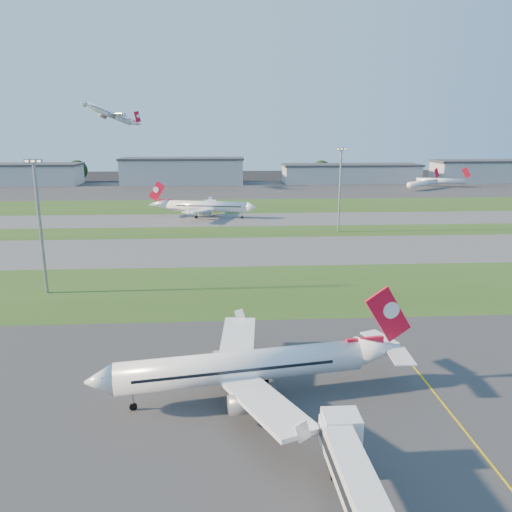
{
  "coord_description": "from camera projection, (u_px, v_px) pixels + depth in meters",
  "views": [
    {
      "loc": [
        -19.84,
        -42.94,
        30.93
      ],
      "look_at": [
        -14.15,
        51.38,
        7.0
      ],
      "focal_mm": 35.0,
      "sensor_mm": 36.0,
      "label": 1
    }
  ],
  "objects": [
    {
      "name": "tree_west",
      "position": [
        77.0,
        170.0,
        303.39
      ],
      "size": [
        12.1,
        12.1,
        13.2
      ],
      "color": "black",
      "rests_on": "ground"
    },
    {
      "name": "grass_strip_a",
      "position": [
        326.0,
        288.0,
        100.62
      ],
      "size": [
        300.0,
        34.0,
        0.01
      ],
      "primitive_type": "cube",
      "color": "#2C4A18",
      "rests_on": "ground"
    },
    {
      "name": "hangar_east",
      "position": [
        351.0,
        173.0,
        298.87
      ],
      "size": [
        81.6,
        23.0,
        11.2
      ],
      "color": "#A8AAB0",
      "rests_on": "ground"
    },
    {
      "name": "light_mast_west",
      "position": [
        39.0,
        218.0,
        93.77
      ],
      "size": [
        3.2,
        0.7,
        25.8
      ],
      "color": "gray",
      "rests_on": "ground"
    },
    {
      "name": "hangar_west",
      "position": [
        183.0,
        171.0,
        292.54
      ],
      "size": [
        71.4,
        23.0,
        15.2
      ],
      "color": "#A8AAB0",
      "rests_on": "ground"
    },
    {
      "name": "airliner_taxiing",
      "position": [
        206.0,
        207.0,
        180.27
      ],
      "size": [
        36.34,
        30.48,
        11.5
      ],
      "rotation": [
        0.0,
        0.0,
        2.92
      ],
      "color": "white",
      "rests_on": "ground"
    },
    {
      "name": "mini_jet_far",
      "position": [
        441.0,
        181.0,
        279.0
      ],
      "size": [
        27.89,
        10.5,
        9.48
      ],
      "rotation": [
        0.0,
        0.0,
        -0.29
      ],
      "color": "white",
      "rests_on": "ground"
    },
    {
      "name": "hangar_far_east",
      "position": [
        512.0,
        171.0,
        304.47
      ],
      "size": [
        96.9,
        23.0,
        13.2
      ],
      "color": "#A8AAB0",
      "rests_on": "ground"
    },
    {
      "name": "grass_strip_c",
      "position": [
        273.0,
        206.0,
        209.96
      ],
      "size": [
        300.0,
        40.0,
        0.01
      ],
      "primitive_type": "cube",
      "color": "#2C4A18",
      "rests_on": "ground"
    },
    {
      "name": "grass_strip_b",
      "position": [
        290.0,
        231.0,
        156.74
      ],
      "size": [
        300.0,
        18.0,
        0.01
      ],
      "primitive_type": "cube",
      "color": "#2C4A18",
      "rests_on": "ground"
    },
    {
      "name": "airliner_parked",
      "position": [
        244.0,
        367.0,
        58.48
      ],
      "size": [
        35.84,
        30.18,
        11.24
      ],
      "rotation": [
        0.0,
        0.0,
        0.16
      ],
      "color": "white",
      "rests_on": "ground"
    },
    {
      "name": "tree_east",
      "position": [
        440.0,
        170.0,
        313.86
      ],
      "size": [
        10.45,
        10.45,
        11.4
      ],
      "color": "black",
      "rests_on": "ground"
    },
    {
      "name": "mini_jet_near",
      "position": [
        423.0,
        183.0,
        266.09
      ],
      "size": [
        23.87,
        18.62,
        9.48
      ],
      "rotation": [
        0.0,
        0.0,
        0.65
      ],
      "color": "white",
      "rests_on": "ground"
    },
    {
      "name": "apron_near",
      "position": [
        426.0,
        446.0,
        50.3
      ],
      "size": [
        300.0,
        70.0,
        0.01
      ],
      "primitive_type": "cube",
      "color": "#333335",
      "rests_on": "ground"
    },
    {
      "name": "tree_mid_east",
      "position": [
        321.0,
        170.0,
        311.26
      ],
      "size": [
        11.55,
        11.55,
        12.6
      ],
      "color": "black",
      "rests_on": "ground"
    },
    {
      "name": "light_mast_centre",
      "position": [
        340.0,
        184.0,
        152.04
      ],
      "size": [
        3.2,
        0.7,
        25.8
      ],
      "color": "gray",
      "rests_on": "ground"
    },
    {
      "name": "taxiway_b",
      "position": [
        282.0,
        219.0,
        178.03
      ],
      "size": [
        300.0,
        26.0,
        0.01
      ],
      "primitive_type": "cube",
      "color": "#515154",
      "rests_on": "ground"
    },
    {
      "name": "tree_mid_west",
      "position": [
        225.0,
        172.0,
        305.09
      ],
      "size": [
        9.9,
        9.9,
        10.8
      ],
      "color": "black",
      "rests_on": "ground"
    },
    {
      "name": "taxiway_a",
      "position": [
        301.0,
        250.0,
        132.55
      ],
      "size": [
        300.0,
        32.0,
        0.01
      ],
      "primitive_type": "cube",
      "color": "#515154",
      "rests_on": "ground"
    },
    {
      "name": "apron_far",
      "position": [
        263.0,
        189.0,
        268.02
      ],
      "size": [
        400.0,
        80.0,
        0.01
      ],
      "primitive_type": "cube",
      "color": "#333335",
      "rests_on": "ground"
    },
    {
      "name": "yellow_line",
      "position": [
        475.0,
        444.0,
        50.59
      ],
      "size": [
        0.25,
        60.0,
        0.02
      ],
      "primitive_type": "cube",
      "color": "gold",
      "rests_on": "ground"
    },
    {
      "name": "ground",
      "position": [
        426.0,
        446.0,
        50.3
      ],
      "size": [
        700.0,
        700.0,
        0.0
      ],
      "primitive_type": "plane",
      "color": "black",
      "rests_on": "ground"
    },
    {
      "name": "airliner_departing",
      "position": [
        109.0,
        114.0,
        258.31
      ],
      "size": [
        25.62,
        22.41,
        9.8
      ],
      "rotation": [
        0.0,
        0.0,
        0.67
      ],
      "color": "white"
    }
  ]
}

